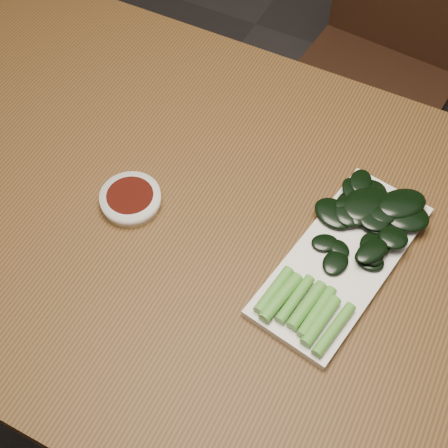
% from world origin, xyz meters
% --- Properties ---
extents(ground, '(6.00, 6.00, 0.00)m').
position_xyz_m(ground, '(0.00, 0.00, 0.00)').
color(ground, '#282626').
rests_on(ground, ground).
extents(table, '(1.40, 0.80, 0.75)m').
position_xyz_m(table, '(0.00, 0.00, 0.68)').
color(table, '#4F3316').
rests_on(table, ground).
extents(chair_far, '(0.41, 0.41, 0.89)m').
position_xyz_m(chair_far, '(0.03, 0.79, 0.49)').
color(chair_far, black).
rests_on(chair_far, ground).
extents(sauce_bowl, '(0.10, 0.10, 0.02)m').
position_xyz_m(sauce_bowl, '(-0.16, -0.03, 0.76)').
color(sauce_bowl, silver).
rests_on(sauce_bowl, table).
extents(serving_plate, '(0.19, 0.34, 0.01)m').
position_xyz_m(serving_plate, '(0.18, 0.02, 0.76)').
color(serving_plate, silver).
rests_on(serving_plate, table).
extents(gai_lan, '(0.18, 0.33, 0.02)m').
position_xyz_m(gai_lan, '(0.18, 0.06, 0.78)').
color(gai_lan, '#539C35').
rests_on(gai_lan, serving_plate).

